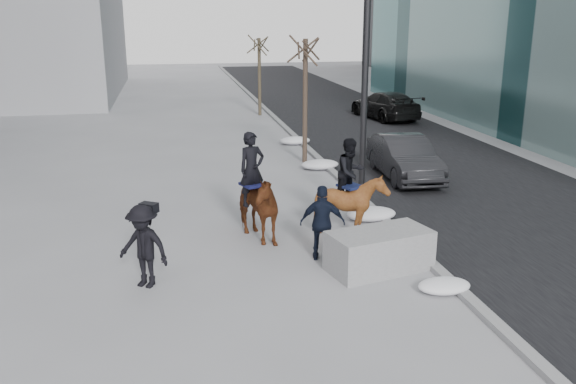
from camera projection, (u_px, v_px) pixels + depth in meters
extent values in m
plane|color=gray|center=(299.00, 273.00, 13.30)|extent=(120.00, 120.00, 0.00)
cube|color=black|center=(419.00, 158.00, 24.01)|extent=(8.00, 90.00, 0.01)
cube|color=gray|center=(321.00, 161.00, 23.26)|extent=(0.25, 90.00, 0.12)
cube|color=gray|center=(379.00, 251.00, 13.36)|extent=(2.43, 1.61, 0.89)
imported|color=black|center=(404.00, 157.00, 20.86)|extent=(1.76, 4.46, 1.44)
imported|color=black|center=(385.00, 105.00, 32.79)|extent=(2.85, 5.34, 1.47)
imported|color=#4A1C0E|center=(253.00, 206.00, 15.03)|extent=(1.64, 2.29, 1.77)
imported|color=black|center=(252.00, 169.00, 14.92)|extent=(0.79, 0.66, 1.85)
cube|color=#10133D|center=(252.00, 184.00, 15.03)|extent=(0.65, 0.70, 0.06)
imported|color=#522610|center=(351.00, 206.00, 15.27)|extent=(1.83, 1.91, 1.64)
imported|color=black|center=(350.00, 172.00, 15.17)|extent=(1.03, 0.94, 1.71)
cube|color=#10183C|center=(350.00, 186.00, 15.28)|extent=(0.67, 0.71, 0.06)
imported|color=black|center=(323.00, 223.00, 13.82)|extent=(1.10, 0.66, 1.75)
cylinder|color=#D0560C|center=(315.00, 205.00, 14.25)|extent=(0.04, 0.18, 0.07)
imported|color=black|center=(143.00, 246.00, 12.42)|extent=(1.31, 1.17, 1.75)
cube|color=black|center=(149.00, 208.00, 12.48)|extent=(0.42, 0.38, 0.20)
cylinder|color=black|center=(366.00, 51.00, 16.07)|extent=(0.18, 0.18, 9.00)
ellipsoid|color=silver|center=(295.00, 141.00, 26.41)|extent=(1.33, 0.84, 0.34)
ellipsoid|color=silver|center=(444.00, 286.00, 12.34)|extent=(1.10, 0.70, 0.28)
ellipsoid|color=silver|center=(320.00, 165.00, 22.17)|extent=(1.37, 0.87, 0.35)
ellipsoid|color=silver|center=(371.00, 214.00, 16.68)|extent=(1.38, 0.88, 0.35)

